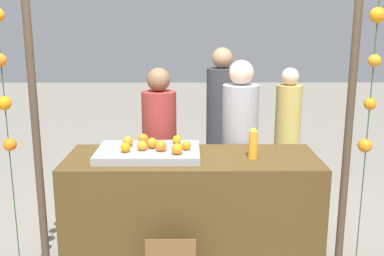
{
  "coord_description": "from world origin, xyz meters",
  "views": [
    {
      "loc": [
        -0.02,
        -3.47,
        1.97
      ],
      "look_at": [
        0.0,
        0.15,
        1.13
      ],
      "focal_mm": 42.15,
      "sensor_mm": 36.0,
      "label": 1
    }
  ],
  "objects_px": {
    "orange_1": "(125,147)",
    "stall_counter": "(192,211)",
    "orange_0": "(177,140)",
    "juice_bottle": "(253,144)",
    "vendor_left": "(160,159)",
    "vendor_right": "(239,155)"
  },
  "relations": [
    {
      "from": "orange_1",
      "to": "vendor_left",
      "type": "xyz_separation_m",
      "value": [
        0.22,
        0.66,
        -0.29
      ]
    },
    {
      "from": "juice_bottle",
      "to": "vendor_left",
      "type": "bearing_deg",
      "value": 140.87
    },
    {
      "from": "orange_0",
      "to": "juice_bottle",
      "type": "bearing_deg",
      "value": -20.25
    },
    {
      "from": "stall_counter",
      "to": "juice_bottle",
      "type": "height_order",
      "value": "juice_bottle"
    },
    {
      "from": "orange_0",
      "to": "vendor_left",
      "type": "relative_size",
      "value": 0.05
    },
    {
      "from": "orange_1",
      "to": "stall_counter",
      "type": "bearing_deg",
      "value": 8.79
    },
    {
      "from": "juice_bottle",
      "to": "vendor_left",
      "type": "xyz_separation_m",
      "value": [
        -0.78,
        0.63,
        -0.31
      ]
    },
    {
      "from": "vendor_left",
      "to": "vendor_right",
      "type": "height_order",
      "value": "vendor_right"
    },
    {
      "from": "juice_bottle",
      "to": "vendor_right",
      "type": "height_order",
      "value": "vendor_right"
    },
    {
      "from": "stall_counter",
      "to": "vendor_left",
      "type": "bearing_deg",
      "value": 117.31
    },
    {
      "from": "orange_0",
      "to": "vendor_right",
      "type": "height_order",
      "value": "vendor_right"
    },
    {
      "from": "stall_counter",
      "to": "juice_bottle",
      "type": "xyz_separation_m",
      "value": [
        0.48,
        -0.05,
        0.58
      ]
    },
    {
      "from": "vendor_left",
      "to": "vendor_right",
      "type": "distance_m",
      "value": 0.75
    },
    {
      "from": "juice_bottle",
      "to": "vendor_right",
      "type": "distance_m",
      "value": 0.69
    },
    {
      "from": "stall_counter",
      "to": "orange_0",
      "type": "bearing_deg",
      "value": 126.68
    },
    {
      "from": "orange_1",
      "to": "vendor_left",
      "type": "height_order",
      "value": "vendor_left"
    },
    {
      "from": "juice_bottle",
      "to": "vendor_left",
      "type": "height_order",
      "value": "vendor_left"
    },
    {
      "from": "orange_0",
      "to": "orange_1",
      "type": "height_order",
      "value": "orange_1"
    },
    {
      "from": "stall_counter",
      "to": "vendor_right",
      "type": "distance_m",
      "value": 0.79
    },
    {
      "from": "orange_1",
      "to": "juice_bottle",
      "type": "distance_m",
      "value": 1.0
    },
    {
      "from": "orange_1",
      "to": "juice_bottle",
      "type": "bearing_deg",
      "value": 1.56
    },
    {
      "from": "stall_counter",
      "to": "vendor_right",
      "type": "height_order",
      "value": "vendor_right"
    }
  ]
}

